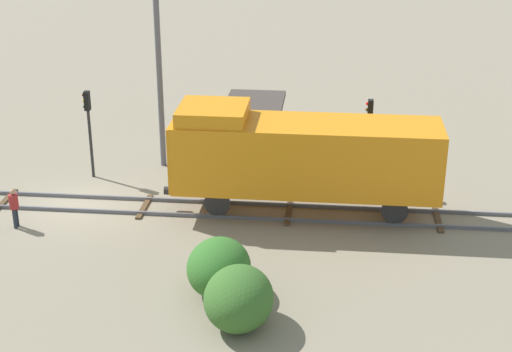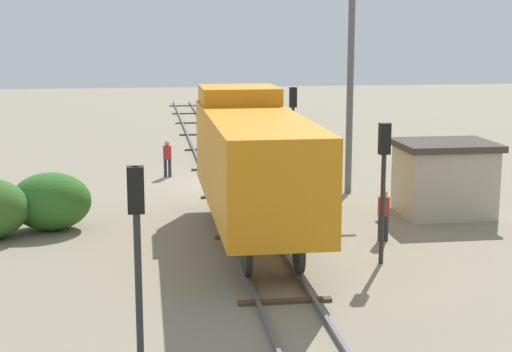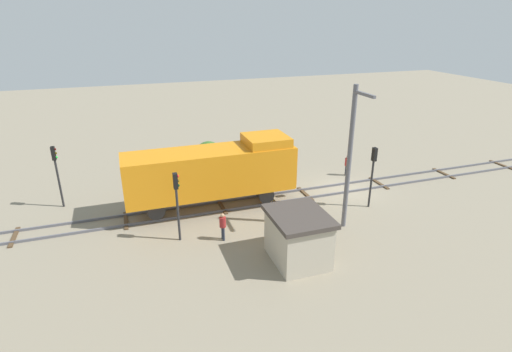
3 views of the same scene
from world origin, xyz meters
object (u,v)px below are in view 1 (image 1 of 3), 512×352
(traffic_signal_near, at_px, (88,118))
(catenary_mast, at_px, (160,74))
(relay_hut, at_px, (255,125))
(worker_by_signal, at_px, (316,158))
(traffic_signal_mid, at_px, (369,127))
(locomotive, at_px, (301,154))
(worker_near_track, at_px, (14,205))

(traffic_signal_near, height_order, catenary_mast, catenary_mast)
(traffic_signal_near, height_order, relay_hut, traffic_signal_near)
(worker_by_signal, bearing_deg, traffic_signal_near, -72.58)
(catenary_mast, bearing_deg, traffic_signal_mid, 80.49)
(traffic_signal_near, xyz_separation_m, relay_hut, (-4.30, 7.32, -1.55))
(worker_by_signal, height_order, catenary_mast, catenary_mast)
(locomotive, xyz_separation_m, traffic_signal_near, (-3.20, -10.04, 0.17))
(traffic_signal_near, relative_size, relay_hut, 1.21)
(worker_near_track, bearing_deg, locomotive, 76.53)
(worker_near_track, distance_m, relay_hut, 13.32)
(catenary_mast, xyz_separation_m, relay_hut, (-2.44, 4.28, -3.22))
(traffic_signal_mid, height_order, worker_by_signal, traffic_signal_mid)
(traffic_signal_mid, bearing_deg, catenary_mast, -99.51)
(catenary_mast, relative_size, relay_hut, 2.49)
(traffic_signal_near, height_order, traffic_signal_mid, traffic_signal_near)
(locomotive, relative_size, traffic_signal_near, 2.74)
(locomotive, distance_m, catenary_mast, 8.83)
(traffic_signal_near, bearing_deg, traffic_signal_mid, 90.89)
(worker_near_track, bearing_deg, catenary_mast, 123.09)
(catenary_mast, bearing_deg, locomotive, 54.15)
(locomotive, relative_size, traffic_signal_mid, 2.78)
(locomotive, height_order, worker_by_signal, locomotive)
(worker_by_signal, distance_m, catenary_mast, 8.38)
(locomotive, bearing_deg, worker_near_track, -78.33)
(traffic_signal_mid, bearing_deg, locomotive, -40.42)
(locomotive, relative_size, catenary_mast, 1.33)
(traffic_signal_mid, bearing_deg, worker_by_signal, -108.56)
(relay_hut, bearing_deg, traffic_signal_near, -59.57)
(catenary_mast, bearing_deg, relay_hut, 119.71)
(traffic_signal_near, relative_size, traffic_signal_mid, 1.01)
(locomotive, distance_m, traffic_signal_mid, 4.47)
(worker_near_track, bearing_deg, worker_by_signal, 93.41)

